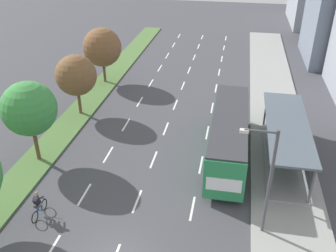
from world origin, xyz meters
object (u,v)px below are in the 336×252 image
median_tree_second (29,109)px  median_tree_fourth (102,47)px  bus_shelter (290,138)px  median_tree_third (76,75)px  bus (229,132)px  cyclist (38,205)px  streetlight (267,176)px

median_tree_second → median_tree_fourth: bearing=90.6°
bus_shelter → median_tree_third: bearing=166.7°
bus → median_tree_second: 13.99m
median_tree_third → median_tree_fourth: 7.51m
bus_shelter → bus: bus is taller
bus → median_tree_third: 14.16m
cyclist → median_tree_fourth: 20.88m
median_tree_second → streetlight: 16.23m
bus → median_tree_fourth: median_tree_fourth is taller
bus_shelter → streetlight: size_ratio=1.61×
bus_shelter → median_tree_second: size_ratio=1.75×
median_tree_fourth → median_tree_second: bearing=-89.4°
median_tree_second → median_tree_third: size_ratio=1.11×
bus_shelter → median_tree_fourth: size_ratio=1.82×
median_tree_third → streetlight: size_ratio=0.83×
cyclist → median_tree_second: median_tree_second is taller
median_tree_fourth → bus_shelter: bearing=-33.0°
streetlight → median_tree_third: bearing=142.8°
bus → cyclist: size_ratio=6.20×
median_tree_fourth → streetlight: streetlight is taller
cyclist → median_tree_third: median_tree_third is taller
cyclist → median_tree_fourth: (-3.06, 20.42, 3.09)m
bus → median_tree_fourth: (-13.65, 11.93, 1.81)m
median_tree_third → bus_shelter: bearing=-13.3°
bus_shelter → median_tree_third: (-17.62, 4.15, 1.86)m
median_tree_second → median_tree_fourth: size_ratio=1.04×
cyclist → streetlight: 13.17m
streetlight → bus: bearing=106.4°
bus → cyclist: (-10.59, -8.49, -1.28)m
median_tree_second → streetlight: size_ratio=0.92×
cyclist → streetlight: bearing=5.0°
median_tree_fourth → median_tree_third: bearing=-87.7°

